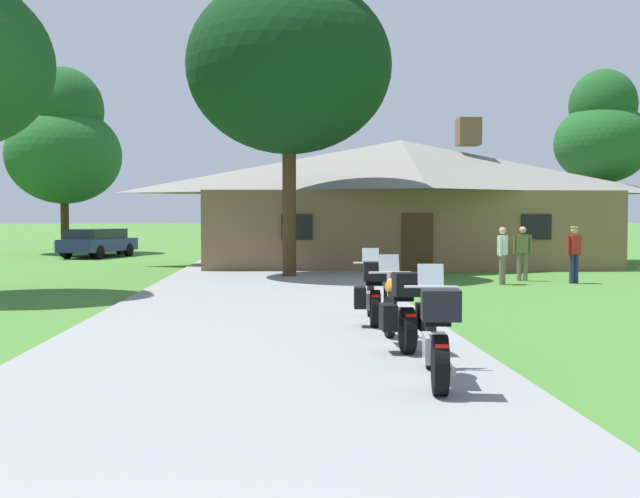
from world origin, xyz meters
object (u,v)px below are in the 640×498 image
object	(u,v)px
motorcycle_orange_second_in_row	(401,310)
parked_silver_sedan_far_left	(93,243)
bystander_olive_shirt_near_lodge	(522,251)
tree_by_lodge_front	(289,42)
motorcycle_green_nearest_to_camera	(436,334)
tree_left_far	(64,142)
motorcycle_white_farthest_in_row	(374,292)
tree_right_of_lodge	(603,132)
bystander_white_shirt_by_tree	(502,252)
parked_navy_suv_far_left	(98,242)
bystander_red_shirt_beside_signpost	(574,251)

from	to	relation	value
motorcycle_orange_second_in_row	parked_silver_sedan_far_left	bearing A→B (deg)	109.48
bystander_olive_shirt_near_lodge	tree_by_lodge_front	world-z (taller)	tree_by_lodge_front
motorcycle_green_nearest_to_camera	tree_left_far	size ratio (longest dim) A/B	0.21
tree_by_lodge_front	motorcycle_white_farthest_in_row	bearing A→B (deg)	-83.20
tree_right_of_lodge	motorcycle_orange_second_in_row	bearing A→B (deg)	-119.25
bystander_white_shirt_by_tree	parked_navy_suv_far_left	bearing A→B (deg)	74.37
motorcycle_green_nearest_to_camera	tree_left_far	world-z (taller)	tree_left_far
motorcycle_green_nearest_to_camera	bystander_olive_shirt_near_lodge	world-z (taller)	bystander_olive_shirt_near_lodge
parked_silver_sedan_far_left	parked_navy_suv_far_left	bearing A→B (deg)	-53.77
parked_navy_suv_far_left	tree_right_of_lodge	bearing A→B (deg)	5.01
motorcycle_green_nearest_to_camera	tree_by_lodge_front	xyz separation A→B (m)	(-1.43, 16.21, 6.92)
bystander_white_shirt_by_tree	tree_right_of_lodge	bearing A→B (deg)	-3.65
motorcycle_orange_second_in_row	bystander_olive_shirt_near_lodge	bearing A→B (deg)	63.25
parked_navy_suv_far_left	parked_silver_sedan_far_left	distance (m)	2.09
tree_by_lodge_front	parked_silver_sedan_far_left	size ratio (longest dim) A/B	2.60
tree_by_lodge_front	bystander_red_shirt_beside_signpost	bearing A→B (deg)	-17.02
motorcycle_green_nearest_to_camera	parked_navy_suv_far_left	bearing A→B (deg)	117.03
motorcycle_white_farthest_in_row	tree_right_of_lodge	size ratio (longest dim) A/B	0.25
bystander_red_shirt_beside_signpost	motorcycle_green_nearest_to_camera	bearing A→B (deg)	37.37
bystander_olive_shirt_near_lodge	tree_right_of_lodge	bearing A→B (deg)	-103.23
bystander_olive_shirt_near_lodge	bystander_white_shirt_by_tree	world-z (taller)	same
parked_navy_suv_far_left	motorcycle_orange_second_in_row	bearing A→B (deg)	-51.72
motorcycle_white_farthest_in_row	tree_right_of_lodge	bearing A→B (deg)	61.19
bystander_olive_shirt_near_lodge	tree_by_lodge_front	distance (m)	9.84
bystander_white_shirt_by_tree	tree_right_of_lodge	distance (m)	14.41
motorcycle_green_nearest_to_camera	bystander_red_shirt_beside_signpost	distance (m)	15.31
parked_navy_suv_far_left	tree_by_lodge_front	bearing A→B (deg)	-38.39
bystander_white_shirt_by_tree	tree_by_lodge_front	world-z (taller)	tree_by_lodge_front
motorcycle_orange_second_in_row	tree_by_lodge_front	distance (m)	15.52
motorcycle_green_nearest_to_camera	tree_by_lodge_front	distance (m)	17.69
motorcycle_white_farthest_in_row	parked_silver_sedan_far_left	bearing A→B (deg)	116.63
bystander_red_shirt_beside_signpost	parked_navy_suv_far_left	bearing A→B (deg)	-67.80
tree_left_far	parked_navy_suv_far_left	distance (m)	7.51
parked_navy_suv_far_left	bystander_white_shirt_by_tree	bearing A→B (deg)	-29.53
parked_navy_suv_far_left	parked_silver_sedan_far_left	xyz separation A→B (m)	(-0.70, 1.97, -0.13)
bystander_olive_shirt_near_lodge	tree_by_lodge_front	xyz separation A→B (m)	(-7.11, 1.62, 6.61)
tree_right_of_lodge	tree_left_far	bearing A→B (deg)	159.95
bystander_red_shirt_beside_signpost	tree_right_of_lodge	size ratio (longest dim) A/B	0.20
motorcycle_orange_second_in_row	parked_silver_sedan_far_left	world-z (taller)	motorcycle_orange_second_in_row
tree_right_of_lodge	bystander_olive_shirt_near_lodge	bearing A→B (deg)	-123.97
motorcycle_green_nearest_to_camera	tree_by_lodge_front	world-z (taller)	tree_by_lodge_front
tree_right_of_lodge	parked_silver_sedan_far_left	world-z (taller)	tree_right_of_lodge
tree_right_of_lodge	bystander_white_shirt_by_tree	bearing A→B (deg)	-124.50
motorcycle_green_nearest_to_camera	tree_by_lodge_front	size ratio (longest dim) A/B	0.18
motorcycle_orange_second_in_row	parked_navy_suv_far_left	xyz separation A→B (m)	(-10.55, 27.03, 0.17)
motorcycle_white_farthest_in_row	parked_silver_sedan_far_left	xyz separation A→B (m)	(-11.17, 26.41, 0.03)
bystander_olive_shirt_near_lodge	parked_silver_sedan_far_left	size ratio (longest dim) A/B	0.37
motorcycle_green_nearest_to_camera	bystander_red_shirt_beside_signpost	size ratio (longest dim) A/B	1.23
tree_left_far	parked_navy_suv_far_left	world-z (taller)	tree_left_far
bystander_red_shirt_beside_signpost	parked_silver_sedan_far_left	size ratio (longest dim) A/B	0.37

